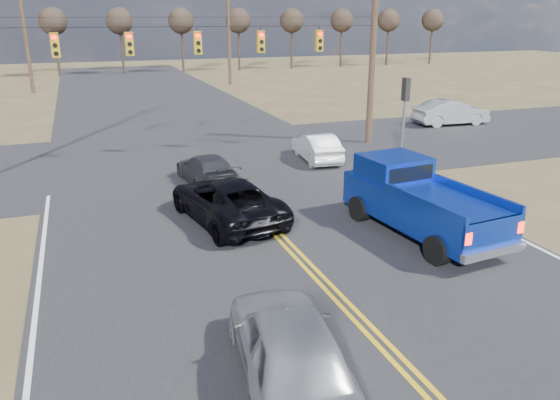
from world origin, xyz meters
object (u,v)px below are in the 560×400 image
object	(u,v)px
black_suv	(227,200)
cross_car_east_near	(451,113)
silver_suv	(289,346)
dgrey_car_queue	(207,169)
pickup_truck	(418,201)
white_car_queue	(317,147)

from	to	relation	value
black_suv	cross_car_east_near	bearing A→B (deg)	-156.26
silver_suv	dgrey_car_queue	size ratio (longest dim) A/B	1.09
black_suv	cross_car_east_near	distance (m)	20.85
black_suv	dgrey_car_queue	world-z (taller)	black_suv
silver_suv	dgrey_car_queue	world-z (taller)	silver_suv
pickup_truck	white_car_queue	size ratio (longest dim) A/B	1.52
dgrey_car_queue	cross_car_east_near	world-z (taller)	cross_car_east_near
dgrey_car_queue	black_suv	bearing A→B (deg)	81.42
pickup_truck	dgrey_car_queue	distance (m)	8.90
white_car_queue	dgrey_car_queue	world-z (taller)	white_car_queue
pickup_truck	white_car_queue	distance (m)	9.40
white_car_queue	dgrey_car_queue	bearing A→B (deg)	25.36
silver_suv	black_suv	xyz separation A→B (m)	(1.11, 8.58, -0.06)
silver_suv	white_car_queue	size ratio (longest dim) A/B	1.16
silver_suv	white_car_queue	xyz separation A→B (m)	(7.13, 14.87, -0.13)
white_car_queue	dgrey_car_queue	size ratio (longest dim) A/B	0.94
black_suv	cross_car_east_near	size ratio (longest dim) A/B	1.11
silver_suv	white_car_queue	world-z (taller)	silver_suv
pickup_truck	silver_suv	distance (m)	8.45
dgrey_car_queue	cross_car_east_near	xyz separation A→B (m)	(17.06, 7.17, 0.16)
white_car_queue	pickup_truck	bearing A→B (deg)	91.75
white_car_queue	cross_car_east_near	world-z (taller)	cross_car_east_near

